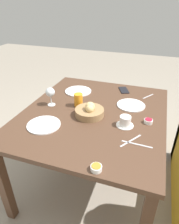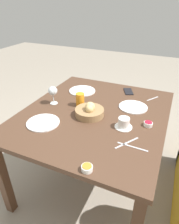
% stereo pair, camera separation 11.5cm
% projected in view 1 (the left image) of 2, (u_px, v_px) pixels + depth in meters
% --- Properties ---
extents(ground_plane, '(10.00, 10.00, 0.00)m').
position_uv_depth(ground_plane, '(93.00, 177.00, 1.97)').
color(ground_plane, gray).
extents(dining_table, '(1.27, 1.10, 0.75)m').
position_uv_depth(dining_table, '(94.00, 121.00, 1.63)').
color(dining_table, '#4C3323').
rests_on(dining_table, ground_plane).
extents(bread_basket, '(0.22, 0.22, 0.11)m').
position_uv_depth(bread_basket, '(90.00, 111.00, 1.52)').
color(bread_basket, '#99754C').
rests_on(bread_basket, dining_table).
extents(plate_near_left, '(0.25, 0.25, 0.01)m').
position_uv_depth(plate_near_left, '(78.00, 91.00, 1.92)').
color(plate_near_left, white).
rests_on(plate_near_left, dining_table).
extents(plate_near_right, '(0.24, 0.24, 0.01)m').
position_uv_depth(plate_near_right, '(44.00, 125.00, 1.42)').
color(plate_near_right, white).
rests_on(plate_near_right, dining_table).
extents(plate_far_center, '(0.23, 0.23, 0.01)m').
position_uv_depth(plate_far_center, '(131.00, 105.00, 1.67)').
color(plate_far_center, white).
rests_on(plate_far_center, dining_table).
extents(juice_glass, '(0.07, 0.07, 0.11)m').
position_uv_depth(juice_glass, '(78.00, 100.00, 1.64)').
color(juice_glass, orange).
rests_on(juice_glass, dining_table).
extents(wine_glass, '(0.08, 0.08, 0.16)m').
position_uv_depth(wine_glass, '(50.00, 93.00, 1.63)').
color(wine_glass, silver).
rests_on(wine_glass, dining_table).
extents(coffee_cup, '(0.12, 0.12, 0.08)m').
position_uv_depth(coffee_cup, '(125.00, 122.00, 1.40)').
color(coffee_cup, white).
rests_on(coffee_cup, dining_table).
extents(jam_bowl_berry, '(0.06, 0.06, 0.03)m').
position_uv_depth(jam_bowl_berry, '(148.00, 121.00, 1.44)').
color(jam_bowl_berry, white).
rests_on(jam_bowl_berry, dining_table).
extents(jam_bowl_honey, '(0.06, 0.06, 0.03)m').
position_uv_depth(jam_bowl_honey, '(96.00, 168.00, 1.05)').
color(jam_bowl_honey, white).
rests_on(jam_bowl_honey, dining_table).
extents(fork_silver, '(0.02, 0.19, 0.00)m').
position_uv_depth(fork_silver, '(137.00, 144.00, 1.24)').
color(fork_silver, '#B7B7BC').
rests_on(fork_silver, dining_table).
extents(knife_silver, '(0.17, 0.11, 0.00)m').
position_uv_depth(knife_silver, '(131.00, 141.00, 1.27)').
color(knife_silver, '#B7B7BC').
rests_on(knife_silver, dining_table).
extents(spoon_coffee, '(0.13, 0.09, 0.00)m').
position_uv_depth(spoon_coffee, '(148.00, 96.00, 1.83)').
color(spoon_coffee, '#B7B7BC').
rests_on(spoon_coffee, dining_table).
extents(cell_phone, '(0.17, 0.13, 0.01)m').
position_uv_depth(cell_phone, '(124.00, 90.00, 1.94)').
color(cell_phone, black).
rests_on(cell_phone, dining_table).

